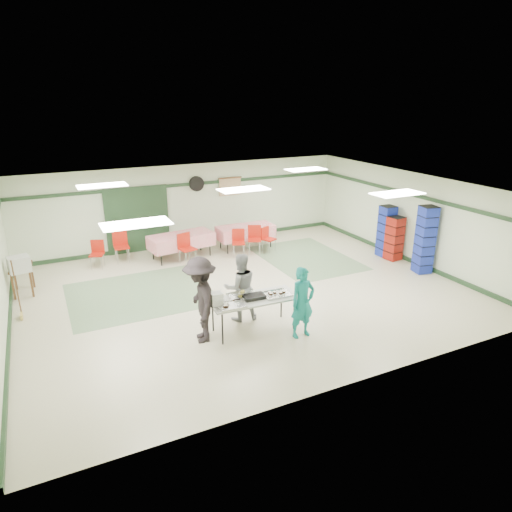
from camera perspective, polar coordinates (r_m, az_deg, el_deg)
name	(u,v)px	position (r m, az deg, el deg)	size (l,w,h in m)	color
floor	(244,291)	(11.93, -1.45, -4.40)	(11.00, 11.00, 0.00)	#BCB097
ceiling	(244,189)	(11.11, -1.57, 8.43)	(11.00, 11.00, 0.00)	silver
wall_back	(188,205)	(15.52, -8.46, 6.33)	(11.00, 11.00, 0.00)	beige
wall_front	(355,315)	(7.87, 12.31, -7.27)	(11.00, 11.00, 0.00)	beige
wall_right	(410,217)	(14.52, 18.72, 4.59)	(9.00, 9.00, 0.00)	beige
trim_back	(188,184)	(15.35, -8.55, 8.85)	(11.00, 0.06, 0.10)	#1F3920
baseboard_back	(190,242)	(15.83, -8.19, 1.76)	(11.00, 0.06, 0.12)	#1F3920
baseboard_left	(9,334)	(11.07, -28.49, -8.61)	(9.00, 0.06, 0.12)	#1F3920
trim_right	(412,195)	(14.35, 18.94, 7.27)	(9.00, 0.06, 0.10)	#1F3920
baseboard_right	(405,258)	(14.86, 18.10, -0.23)	(9.00, 0.06, 0.12)	#1F3920
green_patch_a	(140,294)	(12.12, -14.31, -4.62)	(3.50, 3.00, 0.01)	slate
green_patch_b	(306,258)	(14.40, 6.22, -0.21)	(2.50, 3.50, 0.01)	slate
double_door_left	(123,222)	(15.05, -16.34, 4.15)	(0.90, 0.06, 2.10)	gray
double_door_right	(152,218)	(15.22, -12.82, 4.62)	(0.90, 0.06, 2.10)	gray
door_frame	(138,220)	(15.10, -14.57, 4.37)	(2.00, 0.03, 2.15)	#1F3920
wall_fan	(197,184)	(15.41, -7.44, 8.94)	(0.50, 0.50, 0.10)	black
scroll_banner	(230,187)	(15.86, -3.26, 8.64)	(0.80, 0.02, 0.60)	#D1B082
serving_table	(254,300)	(9.74, -0.31, -5.50)	(1.93, 0.85, 0.76)	beige
sheet_tray_right	(277,294)	(9.87, 2.59, -4.83)	(0.57, 0.44, 0.02)	silver
sheet_tray_mid	(244,296)	(9.79, -1.53, -5.01)	(0.62, 0.47, 0.02)	silver
sheet_tray_left	(231,306)	(9.37, -3.11, -6.23)	(0.56, 0.43, 0.02)	silver
baking_pan	(254,297)	(9.68, -0.25, -5.11)	(0.46, 0.28, 0.08)	black
foam_box_stack	(217,299)	(9.40, -4.96, -5.35)	(0.24, 0.22, 0.27)	white
volunteer_teal	(303,303)	(9.55, 5.84, -5.81)	(0.56, 0.37, 1.54)	#128081
volunteer_grey	(240,287)	(10.20, -1.97, -3.91)	(0.76, 0.59, 1.57)	#95959A
volunteer_dark	(200,300)	(9.35, -6.96, -5.48)	(1.17, 0.68, 1.82)	black
dining_table_a	(246,231)	(15.09, -1.32, 3.09)	(1.87, 0.84, 0.77)	red
dining_table_b	(181,240)	(14.35, -9.33, 1.96)	(2.07, 1.13, 0.77)	red
chair_a	(254,236)	(14.62, -0.20, 2.48)	(0.55, 0.55, 0.90)	#AF1D0E
chair_b	(238,240)	(14.40, -2.21, 2.07)	(0.51, 0.51, 0.85)	#AF1D0E
chair_c	(267,236)	(14.82, 1.39, 2.45)	(0.49, 0.49, 0.80)	#AF1D0E
chair_d	(186,245)	(13.83, -8.79, 1.33)	(0.53, 0.53, 0.94)	#AF1D0E
chair_loose_a	(121,243)	(14.45, -16.54, 1.53)	(0.45, 0.45, 0.93)	#AF1D0E
chair_loose_b	(97,251)	(14.18, -19.23, 0.59)	(0.50, 0.50, 0.82)	#AF1D0E
crate_stack_blue_a	(386,231)	(14.83, 15.96, 3.00)	(0.41, 0.41, 1.62)	#1A299F
crate_stack_red	(394,238)	(14.60, 16.91, 2.13)	(0.42, 0.42, 1.37)	#A01710
crate_stack_blue_b	(425,240)	(13.70, 20.38, 1.90)	(0.43, 0.43, 1.95)	#1A299F
printer_table	(21,270)	(13.01, -27.29, -1.62)	(0.56, 0.83, 0.74)	brown
office_printer	(19,264)	(12.52, -27.51, -0.92)	(0.48, 0.42, 0.38)	beige
broom	(16,288)	(11.59, -27.76, -3.58)	(0.03, 0.03, 1.41)	brown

